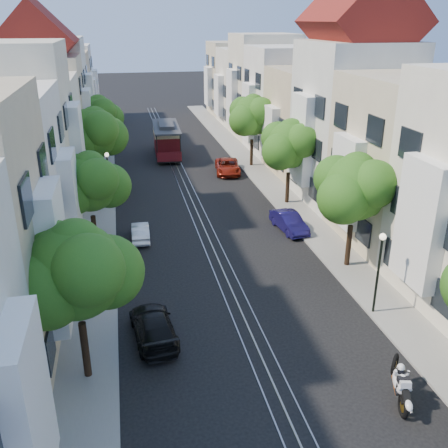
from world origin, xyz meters
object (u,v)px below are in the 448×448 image
cable_car (166,138)px  parked_car_w_far (119,185)px  tree_w_d (99,116)px  lamp_west (108,171)px  parked_car_w_mid (140,232)px  tree_e_b (356,189)px  tree_w_a (77,273)px  parked_car_w_near (153,326)px  tree_e_c (291,146)px  parked_car_e_mid (289,222)px  tree_w_b (91,184)px  lamp_east (380,262)px  tree_w_c (95,134)px  sportbike_rider (401,383)px  tree_e_d (253,116)px  parked_car_e_far (228,166)px

cable_car → parked_car_w_far: bearing=-112.6°
tree_w_d → cable_car: bearing=7.1°
lamp_west → parked_car_w_mid: lamp_west is taller
tree_e_b → tree_w_a: bearing=-154.1°
parked_car_w_near → tree_e_c: bearing=-132.1°
tree_w_d → parked_car_w_far: bearing=-81.3°
parked_car_w_near → parked_car_e_mid: bearing=-138.9°
tree_e_b → parked_car_w_mid: 13.93m
tree_w_b → lamp_east: size_ratio=1.51×
tree_w_c → sportbike_rider: size_ratio=3.19×
tree_e_d → sportbike_rider: size_ratio=3.08×
cable_car → tree_w_b: bearing=-103.9°
cable_car → parked_car_w_near: size_ratio=1.94×
sportbike_rider → parked_car_e_far: sportbike_rider is taller
tree_w_c → tree_w_d: bearing=90.0°
lamp_east → tree_e_b: bearing=79.1°
tree_e_b → parked_car_e_mid: (-1.66, 5.81, -4.10)m
tree_w_c → parked_car_w_mid: 11.01m
tree_w_d → tree_e_b: bearing=-61.9°
parked_car_w_far → tree_w_b: bearing=80.0°
tree_w_d → parked_car_w_mid: tree_w_d is taller
tree_e_d → parked_car_e_mid: size_ratio=1.79×
tree_w_d → parked_car_w_mid: (2.74, -20.65, -4.07)m
parked_car_w_mid → tree_w_b: bearing=27.5°
tree_w_c → tree_w_d: (-0.00, 11.00, -0.47)m
parked_car_w_near → parked_car_w_far: size_ratio=1.36×
parked_car_w_far → tree_w_a: bearing=83.7°
tree_e_b → parked_car_w_far: bearing=127.3°
tree_w_c → tree_w_d: 11.01m
tree_w_a → tree_w_c: bearing=90.0°
sportbike_rider → parked_car_w_mid: (-8.68, 17.23, -0.39)m
tree_w_b → tree_w_d: tree_w_d is taller
tree_w_a → parked_car_w_far: bearing=86.3°
lamp_west → parked_car_e_mid: 14.09m
tree_e_d → sportbike_rider: 33.24m
tree_e_c → sportbike_rider: (-2.98, -21.87, -3.68)m
tree_e_c → tree_e_d: size_ratio=0.95×
tree_e_b → parked_car_e_far: tree_e_b is taller
tree_e_d → tree_w_c: 15.60m
tree_w_b → lamp_west: tree_w_b is taller
lamp_east → parked_car_w_mid: bearing=133.4°
tree_e_d → lamp_east: tree_e_d is taller
tree_w_a → parked_car_w_near: 5.38m
lamp_west → sportbike_rider: lamp_west is taller
parked_car_e_mid → parked_car_e_far: bearing=87.5°
tree_w_a → parked_car_w_mid: size_ratio=2.07×
tree_e_d → parked_car_w_mid: (-11.66, -15.65, -4.34)m
parked_car_e_mid → tree_w_d: bearing=113.7°
parked_car_w_near → sportbike_rider: bearing=139.5°
tree_w_a → tree_w_b: size_ratio=1.07×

